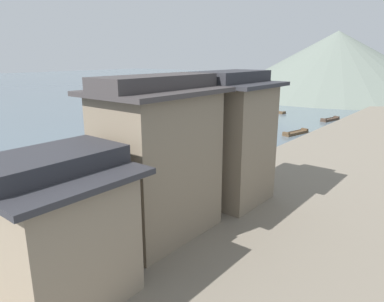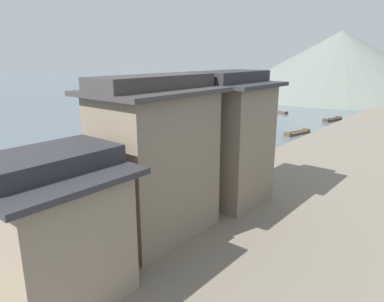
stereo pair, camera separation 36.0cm
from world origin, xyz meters
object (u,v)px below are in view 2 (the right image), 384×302
object	(u,v)px
boat_upstream_distant	(95,213)
house_waterfront_nearest	(51,226)
boat_moored_far	(171,158)
house_waterfront_tall	(228,138)
boat_moored_nearest	(183,178)
boat_midriver_upstream	(276,112)
boat_moored_third	(257,143)
boat_midriver_drifting	(297,133)
house_waterfront_second	(156,159)
boat_moored_second	(332,120)

from	to	relation	value
boat_upstream_distant	house_waterfront_nearest	xyz separation A→B (m)	(6.02, -6.08, 3.43)
boat_moored_far	house_waterfront_tall	size ratio (longest dim) A/B	0.55
boat_moored_nearest	boat_midriver_upstream	xyz separation A→B (m)	(-10.85, 38.84, -0.02)
boat_moored_third	boat_midriver_drifting	xyz separation A→B (m)	(1.35, 8.42, -0.07)
boat_moored_nearest	boat_midriver_upstream	size ratio (longest dim) A/B	0.98
boat_upstream_distant	house_waterfront_tall	distance (m)	10.19
boat_moored_third	boat_midriver_drifting	bearing A→B (deg)	80.89
boat_midriver_upstream	boat_moored_nearest	bearing A→B (deg)	-74.39
boat_moored_third	boat_upstream_distant	xyz separation A→B (m)	(1.41, -24.08, -0.03)
boat_moored_far	boat_upstream_distant	size ratio (longest dim) A/B	1.09
boat_moored_nearest	boat_upstream_distant	xyz separation A→B (m)	(0.19, -9.15, 0.06)
boat_moored_nearest	house_waterfront_second	world-z (taller)	house_waterfront_second
boat_moored_third	house_waterfront_second	bearing A→B (deg)	-73.67
boat_midriver_upstream	house_waterfront_nearest	bearing A→B (deg)	-72.48
boat_moored_far	house_waterfront_second	bearing A→B (deg)	-49.70
boat_moored_third	boat_midriver_upstream	size ratio (longest dim) A/B	1.03
boat_moored_nearest	house_waterfront_tall	world-z (taller)	house_waterfront_tall
boat_moored_third	house_waterfront_nearest	xyz separation A→B (m)	(7.44, -30.16, 3.41)
boat_moored_far	house_waterfront_nearest	xyz separation A→B (m)	(11.09, -18.97, 3.50)
boat_moored_second	boat_midriver_drifting	size ratio (longest dim) A/B	0.92
house_waterfront_tall	boat_moored_third	bearing A→B (deg)	112.84
boat_moored_second	boat_moored_third	size ratio (longest dim) A/B	0.80
boat_midriver_drifting	house_waterfront_second	xyz separation A→B (m)	(5.59, -32.10, 4.77)
boat_midriver_upstream	house_waterfront_second	world-z (taller)	house_waterfront_second
boat_midriver_upstream	house_waterfront_second	size ratio (longest dim) A/B	0.58
house_waterfront_second	boat_moored_nearest	bearing A→B (deg)	123.16
boat_moored_second	house_waterfront_nearest	world-z (taller)	house_waterfront_nearest
boat_midriver_drifting	boat_midriver_upstream	size ratio (longest dim) A/B	0.90
boat_moored_nearest	house_waterfront_second	distance (m)	11.49
house_waterfront_nearest	boat_upstream_distant	bearing A→B (deg)	134.72
boat_moored_second	house_waterfront_tall	xyz separation A→B (m)	(5.70, -39.00, 4.78)
boat_moored_second	boat_moored_far	xyz separation A→B (m)	(-5.19, -33.00, -0.03)
boat_upstream_distant	house_waterfront_nearest	size ratio (longest dim) A/B	0.70
boat_moored_third	house_waterfront_nearest	world-z (taller)	house_waterfront_nearest
boat_moored_nearest	boat_upstream_distant	size ratio (longest dim) A/B	1.13
boat_midriver_drifting	house_waterfront_second	size ratio (longest dim) A/B	0.52
house_waterfront_tall	house_waterfront_second	bearing A→B (deg)	-92.66
boat_upstream_distant	boat_moored_third	bearing A→B (deg)	93.36
house_waterfront_second	house_waterfront_tall	distance (m)	6.50
boat_moored_second	boat_moored_far	world-z (taller)	boat_moored_second
boat_moored_far	house_waterfront_second	world-z (taller)	house_waterfront_second
boat_moored_nearest	boat_moored_third	size ratio (longest dim) A/B	0.95
house_waterfront_second	boat_moored_second	bearing A→B (deg)	96.77
boat_midriver_upstream	house_waterfront_second	bearing A→B (deg)	-70.81
boat_moored_third	boat_moored_far	bearing A→B (deg)	-108.10
boat_moored_nearest	house_waterfront_tall	size ratio (longest dim) A/B	0.57
boat_moored_third	boat_midriver_upstream	bearing A→B (deg)	111.93
boat_moored_second	boat_midriver_upstream	world-z (taller)	boat_moored_second
boat_midriver_drifting	house_waterfront_second	distance (m)	32.93
boat_moored_nearest	boat_moored_second	size ratio (longest dim) A/B	1.19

